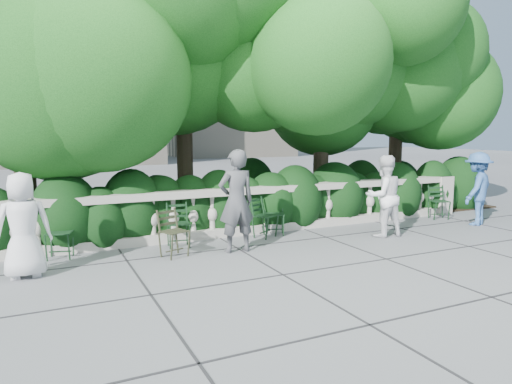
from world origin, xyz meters
name	(u,v)px	position (x,y,z in m)	size (l,w,h in m)	color
ground	(281,255)	(0.00, 0.00, 0.00)	(90.00, 90.00, 0.00)	#595A61
balustrade	(240,212)	(0.00, 1.80, 0.49)	(12.00, 0.44, 1.00)	#9E998E
shrub_hedge	(219,224)	(0.00, 3.00, 0.00)	(15.00, 2.60, 1.70)	black
tree_canopy	(242,54)	(0.69, 3.19, 3.96)	(15.04, 6.52, 6.78)	#3F3023
chair_a	(59,261)	(-3.53, 1.30, 0.00)	(0.44, 0.48, 0.84)	black
chair_b	(180,249)	(-1.47, 1.19, 0.00)	(0.44, 0.48, 0.84)	black
chair_c	(275,236)	(0.59, 1.33, 0.00)	(0.44, 0.48, 0.84)	black
chair_d	(271,238)	(0.44, 1.21, 0.00)	(0.44, 0.48, 0.84)	black
chair_f	(441,220)	(5.11, 1.14, 0.00)	(0.44, 0.48, 0.84)	black
chair_weathered	(180,258)	(-1.65, 0.57, 0.00)	(0.44, 0.48, 0.84)	black
person_businessman	(23,225)	(-4.00, 0.56, 0.79)	(0.77, 0.50, 1.57)	silver
person_woman_grey	(236,201)	(-0.60, 0.56, 0.92)	(0.67, 0.44, 1.85)	#434448
person_casual_man	(384,196)	(2.62, 0.39, 0.84)	(0.81, 0.63, 1.68)	white
person_older_blue	(477,189)	(5.37, 0.38, 0.85)	(1.09, 0.63, 1.69)	#325B97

